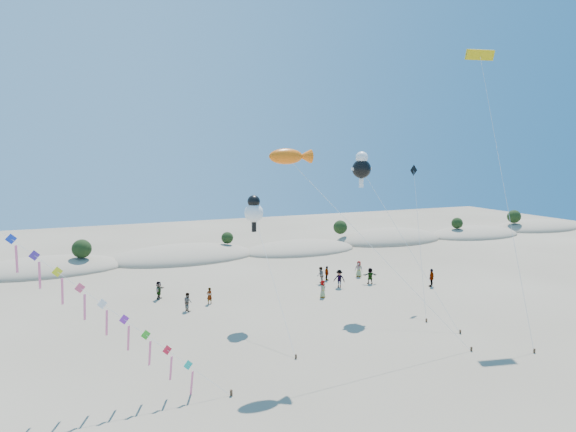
# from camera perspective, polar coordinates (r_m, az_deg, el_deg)

# --- Properties ---
(dune_ridge) EXTENTS (145.30, 11.49, 5.57)m
(dune_ridge) POSITION_cam_1_polar(r_m,az_deg,el_deg) (64.28, -11.38, -4.75)
(dune_ridge) COLOR gray
(dune_ridge) RESTS_ON ground
(fish_kite) EXTENTS (13.04, 5.27, 13.80)m
(fish_kite) POSITION_cam_1_polar(r_m,az_deg,el_deg) (31.47, 0.36, 7.02)
(fish_kite) COLOR #3F2D1E
(fish_kite) RESTS_ON ground
(cartoon_kite_low) EXTENTS (1.54, 9.89, 10.13)m
(cartoon_kite_low) POSITION_cam_1_polar(r_m,az_deg,el_deg) (39.09, -4.07, 0.65)
(cartoon_kite_low) COLOR #3F2D1E
(cartoon_kite_low) RESTS_ON ground
(cartoon_kite_high) EXTENTS (4.11, 10.49, 13.66)m
(cartoon_kite_high) POSITION_cam_1_polar(r_m,az_deg,el_deg) (42.95, 8.72, 5.78)
(cartoon_kite_high) COLOR #3F2D1E
(cartoon_kite_high) RESTS_ON ground
(parafoil_kite) EXTENTS (4.41, 10.18, 22.05)m
(parafoil_kite) POSITION_cam_1_polar(r_m,az_deg,el_deg) (44.81, 21.86, 16.90)
(parafoil_kite) COLOR #3F2D1E
(parafoil_kite) RESTS_ON ground
(dark_kite) EXTENTS (3.93, 6.96, 12.45)m
(dark_kite) POSITION_cam_1_polar(r_m,az_deg,el_deg) (44.60, 15.01, 1.17)
(dark_kite) COLOR #3F2D1E
(dark_kite) RESTS_ON ground
(beachgoers) EXTENTS (27.45, 7.55, 1.85)m
(beachgoers) POSITION_cam_1_polar(r_m,az_deg,el_deg) (48.48, 2.89, -7.68)
(beachgoers) COLOR slate
(beachgoers) RESTS_ON ground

